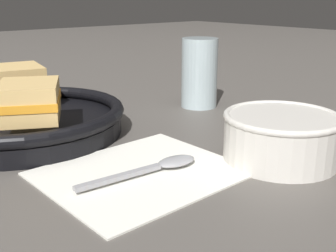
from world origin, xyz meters
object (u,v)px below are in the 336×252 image
(soup_bowl, at_px, (281,134))
(spoon, at_px, (162,165))
(skillet, at_px, (26,120))
(drinking_glass, at_px, (199,73))
(sandwich_near_right, at_px, (18,81))
(sandwich_near_left, at_px, (29,101))

(soup_bowl, xyz_separation_m, spoon, (-0.13, 0.06, -0.03))
(soup_bowl, xyz_separation_m, skillet, (-0.19, 0.29, -0.01))
(skillet, height_order, drinking_glass, drinking_glass)
(soup_bowl, relative_size, drinking_glass, 1.15)
(soup_bowl, xyz_separation_m, sandwich_near_right, (-0.17, 0.36, 0.03))
(spoon, xyz_separation_m, sandwich_near_right, (-0.04, 0.29, 0.06))
(soup_bowl, distance_m, spoon, 0.15)
(spoon, xyz_separation_m, drinking_glass, (0.24, 0.18, 0.05))
(soup_bowl, bearing_deg, sandwich_near_left, 133.24)
(skillet, bearing_deg, sandwich_near_left, -105.64)
(sandwich_near_left, bearing_deg, spoon, -63.18)
(spoon, bearing_deg, soup_bowl, -22.11)
(sandwich_near_right, bearing_deg, skillet, -105.64)
(soup_bowl, height_order, drinking_glass, drinking_glass)
(drinking_glass, bearing_deg, skillet, 171.75)
(skillet, height_order, sandwich_near_left, sandwich_near_left)
(sandwich_near_left, relative_size, sandwich_near_right, 1.11)
(skillet, bearing_deg, sandwich_near_right, 74.36)
(spoon, bearing_deg, skillet, 109.58)
(sandwich_near_left, relative_size, drinking_glass, 0.94)
(spoon, height_order, drinking_glass, drinking_glass)
(spoon, height_order, sandwich_near_right, sandwich_near_right)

